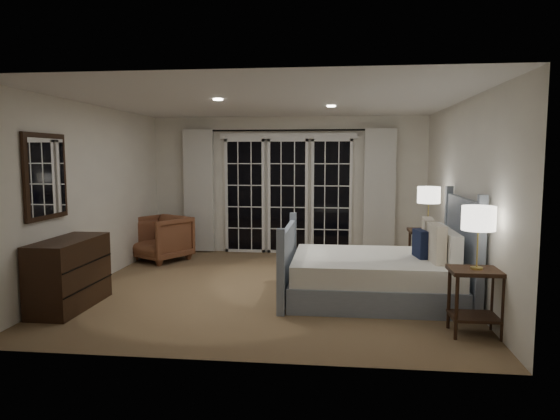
# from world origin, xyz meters

# --- Properties ---
(floor) EXTENTS (5.00, 5.00, 0.00)m
(floor) POSITION_xyz_m (0.00, 0.00, 0.00)
(floor) COLOR olive
(floor) RESTS_ON ground
(ceiling) EXTENTS (5.00, 5.00, 0.00)m
(ceiling) POSITION_xyz_m (0.00, 0.00, 2.50)
(ceiling) COLOR silver
(ceiling) RESTS_ON wall_back
(wall_left) EXTENTS (0.02, 5.00, 2.50)m
(wall_left) POSITION_xyz_m (-2.50, 0.00, 1.25)
(wall_left) COLOR silver
(wall_left) RESTS_ON floor
(wall_right) EXTENTS (0.02, 5.00, 2.50)m
(wall_right) POSITION_xyz_m (2.50, 0.00, 1.25)
(wall_right) COLOR silver
(wall_right) RESTS_ON floor
(wall_back) EXTENTS (5.00, 0.02, 2.50)m
(wall_back) POSITION_xyz_m (0.00, 2.50, 1.25)
(wall_back) COLOR silver
(wall_back) RESTS_ON floor
(wall_front) EXTENTS (5.00, 0.02, 2.50)m
(wall_front) POSITION_xyz_m (0.00, -2.50, 1.25)
(wall_front) COLOR silver
(wall_front) RESTS_ON floor
(french_doors) EXTENTS (2.50, 0.04, 2.20)m
(french_doors) POSITION_xyz_m (0.00, 2.46, 1.09)
(french_doors) COLOR black
(french_doors) RESTS_ON wall_back
(curtain_rod) EXTENTS (3.50, 0.03, 0.03)m
(curtain_rod) POSITION_xyz_m (0.00, 2.40, 2.25)
(curtain_rod) COLOR black
(curtain_rod) RESTS_ON wall_back
(curtain_left) EXTENTS (0.55, 0.10, 2.25)m
(curtain_left) POSITION_xyz_m (-1.65, 2.38, 1.15)
(curtain_left) COLOR silver
(curtain_left) RESTS_ON curtain_rod
(curtain_right) EXTENTS (0.55, 0.10, 2.25)m
(curtain_right) POSITION_xyz_m (1.65, 2.38, 1.15)
(curtain_right) COLOR silver
(curtain_right) RESTS_ON curtain_rod
(downlight_a) EXTENTS (0.12, 0.12, 0.01)m
(downlight_a) POSITION_xyz_m (0.80, 0.60, 2.49)
(downlight_a) COLOR white
(downlight_a) RESTS_ON ceiling
(downlight_b) EXTENTS (0.12, 0.12, 0.01)m
(downlight_b) POSITION_xyz_m (-0.60, -0.40, 2.49)
(downlight_b) COLOR white
(downlight_b) RESTS_ON ceiling
(bed) EXTENTS (2.20, 1.58, 1.28)m
(bed) POSITION_xyz_m (1.42, -0.40, 0.33)
(bed) COLOR gray
(bed) RESTS_ON floor
(nightstand_left) EXTENTS (0.52, 0.41, 0.67)m
(nightstand_left) POSITION_xyz_m (2.28, -1.57, 0.44)
(nightstand_left) COLOR black
(nightstand_left) RESTS_ON floor
(nightstand_right) EXTENTS (0.55, 0.44, 0.71)m
(nightstand_right) POSITION_xyz_m (2.23, 0.85, 0.47)
(nightstand_right) COLOR black
(nightstand_right) RESTS_ON floor
(lamp_left) EXTENTS (0.33, 0.33, 0.63)m
(lamp_left) POSITION_xyz_m (2.28, -1.57, 1.17)
(lamp_left) COLOR gold
(lamp_left) RESTS_ON nightstand_left
(lamp_right) EXTENTS (0.33, 0.33, 0.63)m
(lamp_right) POSITION_xyz_m (2.23, 0.85, 1.22)
(lamp_right) COLOR gold
(lamp_right) RESTS_ON nightstand_right
(armchair) EXTENTS (1.14, 1.14, 0.77)m
(armchair) POSITION_xyz_m (-2.10, 1.54, 0.38)
(armchair) COLOR brown
(armchair) RESTS_ON floor
(dresser) EXTENTS (0.49, 1.16, 0.82)m
(dresser) POSITION_xyz_m (-2.23, -1.17, 0.41)
(dresser) COLOR black
(dresser) RESTS_ON floor
(mirror) EXTENTS (0.05, 0.85, 1.00)m
(mirror) POSITION_xyz_m (-2.47, -1.17, 1.55)
(mirror) COLOR black
(mirror) RESTS_ON wall_left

